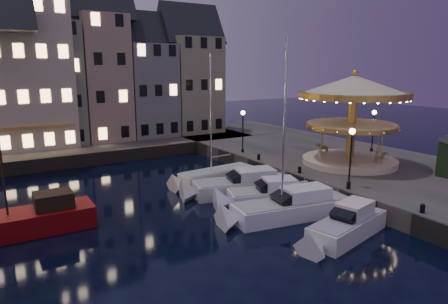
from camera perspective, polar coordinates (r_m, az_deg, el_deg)
ground at (r=25.02m, az=7.84°, el=-10.73°), size 160.00×160.00×0.00m
quay_east at (r=38.40m, az=18.40°, el=-2.12°), size 16.00×56.00×1.30m
quay_north at (r=47.06m, az=-22.71°, el=0.09°), size 44.00×12.00×1.30m
quaywall_e at (r=32.81m, az=9.33°, el=-4.02°), size 0.15×44.00×1.30m
quaywall_n at (r=41.64m, az=-18.65°, el=-1.06°), size 48.00×0.15×1.30m
streetlamp_b at (r=29.44m, az=17.70°, el=0.46°), size 0.44×0.44×4.17m
streetlamp_c at (r=39.42m, az=2.71°, el=3.83°), size 0.44×0.44×4.17m
streetlamp_d at (r=42.47m, az=20.57°, el=3.67°), size 0.44×0.44×4.17m
bollard_a at (r=26.19m, az=26.50°, el=-7.15°), size 0.30×0.30×0.57m
bollard_b at (r=29.25m, az=17.37°, el=-4.47°), size 0.30×0.30×0.57m
bollard_c at (r=32.59m, az=10.76°, el=-2.45°), size 0.30×0.30×0.57m
bollard_d at (r=36.71m, az=4.98°, el=-0.65°), size 0.30×0.30×0.57m
townhouse_nc at (r=48.18m, az=-23.89°, el=10.01°), size 6.82×8.00×14.80m
townhouse_nd at (r=49.32m, az=-17.22°, el=11.10°), size 5.50×8.00×15.80m
townhouse_ne at (r=51.02m, az=-11.11°, el=9.74°), size 6.16×8.00×12.80m
townhouse_nf at (r=53.44m, az=-4.96°, el=10.55°), size 6.82×8.00×13.80m
motorboat_b at (r=24.13m, az=16.75°, el=-10.40°), size 6.99×3.35×2.15m
motorboat_c at (r=26.42m, az=8.99°, el=-7.94°), size 9.11×3.68×12.05m
motorboat_d at (r=28.53m, az=5.71°, el=-6.41°), size 6.85×4.27×2.15m
motorboat_e at (r=30.80m, az=2.12°, el=-4.95°), size 8.72×4.61×2.15m
motorboat_f at (r=33.70m, az=-1.70°, el=-3.65°), size 7.84×2.59×10.36m
red_fishing_boat at (r=26.65m, az=-25.83°, el=-8.82°), size 7.48×2.69×5.93m
carousel at (r=36.01m, az=17.97°, el=6.70°), size 9.28×9.28×8.12m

